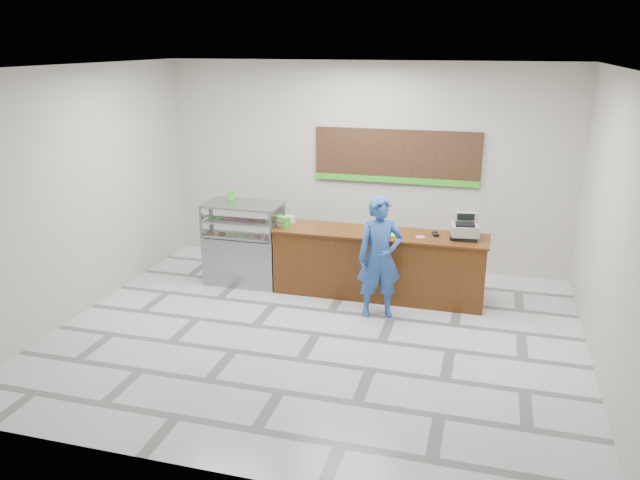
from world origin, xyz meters
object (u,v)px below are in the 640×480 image
(display_case, at_px, (244,242))
(serving_tray, at_px, (387,234))
(customer, at_px, (380,257))
(sales_counter, at_px, (379,264))
(cash_register, at_px, (465,229))

(display_case, height_order, serving_tray, display_case)
(display_case, xyz_separation_m, customer, (2.36, -0.71, 0.20))
(sales_counter, bearing_deg, serving_tray, -38.40)
(customer, bearing_deg, display_case, 143.52)
(cash_register, height_order, customer, customer)
(display_case, xyz_separation_m, serving_tray, (2.34, -0.10, 0.36))
(sales_counter, relative_size, display_case, 2.45)
(sales_counter, bearing_deg, display_case, -180.00)
(cash_register, bearing_deg, customer, -153.72)
(sales_counter, xyz_separation_m, customer, (0.14, -0.71, 0.36))
(display_case, height_order, cash_register, cash_register)
(sales_counter, relative_size, customer, 1.85)
(sales_counter, height_order, serving_tray, serving_tray)
(display_case, distance_m, cash_register, 3.51)
(display_case, relative_size, serving_tray, 2.93)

